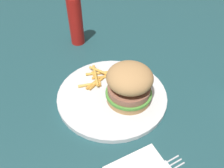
% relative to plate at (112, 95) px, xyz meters
% --- Properties ---
extents(ground_plane, '(1.60, 1.60, 0.00)m').
position_rel_plate_xyz_m(ground_plane, '(-0.02, 0.02, -0.01)').
color(ground_plane, '#1E474C').
extents(plate, '(0.27, 0.27, 0.01)m').
position_rel_plate_xyz_m(plate, '(0.00, 0.00, 0.00)').
color(plate, silver).
rests_on(plate, ground_plane).
extents(sandwich, '(0.11, 0.11, 0.09)m').
position_rel_plate_xyz_m(sandwich, '(-0.03, -0.03, 0.05)').
color(sandwich, tan).
rests_on(sandwich, plate).
extents(fries_pile, '(0.09, 0.10, 0.01)m').
position_rel_plate_xyz_m(fries_pile, '(0.06, 0.03, 0.01)').
color(fries_pile, gold).
rests_on(fries_pile, plate).
extents(ketchup_bottle, '(0.04, 0.04, 0.15)m').
position_rel_plate_xyz_m(ketchup_bottle, '(0.27, 0.06, 0.07)').
color(ketchup_bottle, '#B21914').
rests_on(ketchup_bottle, ground_plane).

